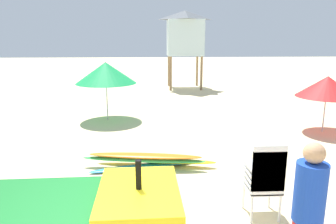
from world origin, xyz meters
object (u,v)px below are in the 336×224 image
Objects in this scene: stacked_plastic_chairs at (265,175)px; lifeguard_tower at (185,33)px; surfboard_pile at (148,160)px; lifeguard_near_right at (308,207)px; beach_umbrella_mid at (106,73)px; beach_umbrella_far at (327,87)px.

lifeguard_tower is (0.14, 12.72, 2.15)m from stacked_plastic_chairs.
lifeguard_tower is (1.87, 10.69, 2.68)m from surfboard_pile.
beach_umbrella_mid is (-3.05, 7.48, 0.60)m from lifeguard_near_right.
stacked_plastic_chairs is at bearing 88.27° from lifeguard_near_right.
surfboard_pile is 1.69× the size of beach_umbrella_far.
lifeguard_tower is 7.45m from beach_umbrella_mid.
beach_umbrella_far is at bearing -69.27° from lifeguard_tower.
lifeguard_near_right is 14.19m from lifeguard_tower.
lifeguard_tower reaches higher than lifeguard_near_right.
lifeguard_near_right is at bearing -119.97° from beach_umbrella_far.
surfboard_pile is at bearing -71.79° from beach_umbrella_mid.
stacked_plastic_chairs is 0.62× the size of beach_umbrella_mid.
surfboard_pile is 11.18m from lifeguard_tower.
lifeguard_tower is at bearing 80.05° from surfboard_pile.
stacked_plastic_chairs is 12.90m from lifeguard_tower.
lifeguard_tower is at bearing 110.73° from beach_umbrella_far.
lifeguard_near_right is 0.99× the size of beach_umbrella_far.
stacked_plastic_chairs is at bearing -90.62° from lifeguard_tower.
lifeguard_tower is (0.18, 14.07, 1.90)m from lifeguard_near_right.
beach_umbrella_mid is at bearing 164.87° from beach_umbrella_far.
surfboard_pile is 0.71× the size of lifeguard_tower.
stacked_plastic_chairs is 5.53m from beach_umbrella_far.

